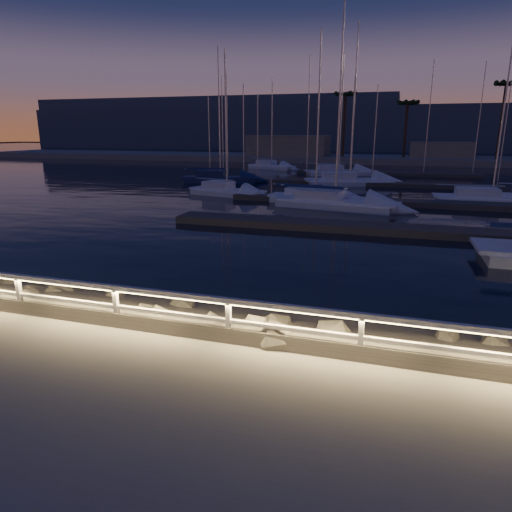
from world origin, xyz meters
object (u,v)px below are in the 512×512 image
Objects in this scene: sailboat_f at (313,197)px; sailboat_m at (270,166)px; sailboat_j at (218,178)px; sailboat_n at (337,171)px; sailboat_g at (488,198)px; guard_rail at (311,320)px; sailboat_e at (225,190)px; sailboat_c at (332,201)px; sailboat_k at (348,181)px.

sailboat_m reaches higher than sailboat_f.
sailboat_n reaches higher than sailboat_j.
sailboat_g is at bearing -26.85° from sailboat_m.
sailboat_e reaches higher than guard_rail.
sailboat_e is (-9.60, 3.81, -0.03)m from sailboat_c.
sailboat_c reaches higher than sailboat_n.
sailboat_n is at bearing 107.04° from sailboat_c.
sailboat_f is 0.80× the size of sailboat_k.
sailboat_k is at bearing 94.98° from guard_rail.
sailboat_m reaches higher than sailboat_e.
sailboat_g is at bearing 35.98° from sailboat_c.
sailboat_k is at bearing -32.73° from sailboat_m.
sailboat_e is at bearing -177.46° from sailboat_g.
sailboat_g reaches higher than sailboat_n.
sailboat_g is 26.22m from sailboat_j.
sailboat_f is at bearing 100.19° from guard_rail.
sailboat_e is at bearing 114.57° from guard_rail.
sailboat_j is 16.09m from sailboat_n.
sailboat_c is at bearing -58.18° from sailboat_j.
sailboat_n is (-13.93, 19.68, 0.02)m from sailboat_g.
guard_rail is at bearing -107.42° from sailboat_g.
guard_rail is 57.31m from sailboat_m.
sailboat_m is (-12.83, 17.13, -0.02)m from sailboat_k.
sailboat_e is 0.76× the size of sailboat_k.
sailboat_f is at bearing -166.60° from sailboat_g.
sailboat_k is at bearing -9.64° from sailboat_j.
sailboat_n is at bearing 99.47° from sailboat_f.
sailboat_c reaches higher than sailboat_f.
guard_rail is 3.59× the size of sailboat_f.
sailboat_k is at bearing 90.76° from sailboat_f.
sailboat_c is 34.27m from sailboat_m.
sailboat_j is (-16.82, 36.66, -0.93)m from guard_rail.
sailboat_j is 0.89× the size of sailboat_k.
sailboat_j is (-4.38, 9.45, 0.02)m from sailboat_e.
sailboat_e is 0.83× the size of sailboat_g.
sailboat_f reaches higher than sailboat_e.
sailboat_k is at bearing 102.16° from sailboat_c.
sailboat_e is 28.02m from sailboat_m.
sailboat_m is 12.29m from sailboat_n.
guard_rail is at bearing -73.39° from sailboat_f.
sailboat_c is 12.20m from sailboat_g.
sailboat_k reaches higher than sailboat_n.
sailboat_f is at bearing 142.45° from sailboat_c.
sailboat_n is (6.67, 21.15, 0.03)m from sailboat_e.
sailboat_e is 20.65m from sailboat_g.
sailboat_f is (-4.54, 25.29, -0.95)m from guard_rail.
sailboat_e is 22.18m from sailboat_n.
sailboat_c is 1.20× the size of sailboat_m.
guard_rail is 29.83m from sailboat_g.
sailboat_k reaches higher than sailboat_j.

